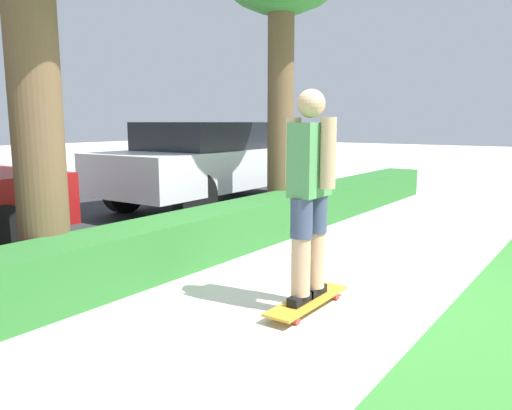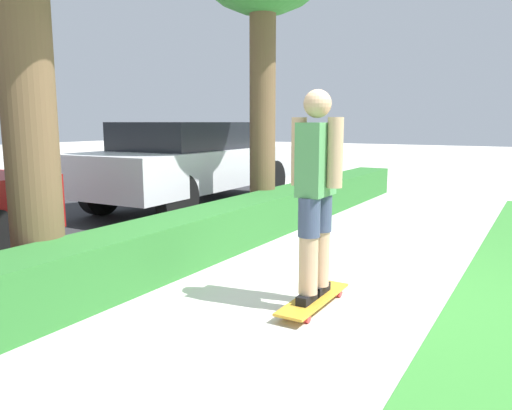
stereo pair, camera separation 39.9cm
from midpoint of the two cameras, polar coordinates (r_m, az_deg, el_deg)
The scene contains 6 objects.
ground_plane at distance 4.50m, azimuth 5.20°, elevation -9.74°, with size 60.00×60.00×0.00m, color beige.
street_asphalt at distance 7.28m, azimuth -26.25°, elevation -3.20°, with size 12.97×5.00×0.01m.
hedge_row at distance 5.28m, azimuth -10.68°, elevation -4.05°, with size 12.97×0.60×0.52m.
skateboard at distance 4.09m, azimuth 3.80°, elevation -10.72°, with size 0.95×0.24×0.08m.
skater_person at distance 3.87m, azimuth 3.94°, elevation 1.71°, with size 0.49×0.42×1.64m.
parked_car_middle at distance 8.80m, azimuth -8.64°, elevation 4.96°, with size 4.57×1.86×1.48m.
Camera 2 is at (-3.95, -1.64, 1.47)m, focal length 35.00 mm.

